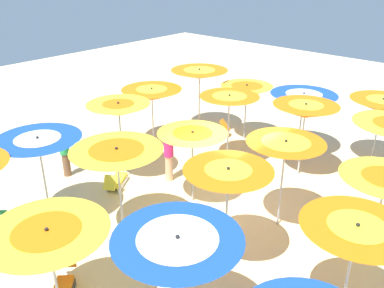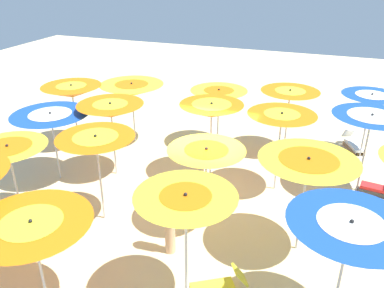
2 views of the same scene
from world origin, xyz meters
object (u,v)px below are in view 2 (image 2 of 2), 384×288
at_px(beach_umbrella_2, 186,204).
at_px(beach_umbrella_15, 72,91).
at_px(beach_umbrella_6, 96,143).
at_px(lounger_0, 353,144).
at_px(beach_umbrella_1, 33,232).
at_px(beach_umbrella_12, 211,110).
at_px(beach_umbrella_7, 206,156).
at_px(beach_umbrella_11, 111,110).
at_px(lounger_2, 2,242).
at_px(beach_umbrella_16, 132,90).
at_px(beach_umbrella_19, 371,100).
at_px(beach_umbrella_3, 350,232).
at_px(beachgoer_1, 170,218).
at_px(beach_umbrella_10, 51,119).
at_px(beach_umbrella_14, 371,121).
at_px(beach_umbrella_8, 308,168).
at_px(beach_umbrella_13, 281,120).
at_px(beach_umbrella_18, 290,95).
at_px(beach_umbrella_5, 9,154).
at_px(beach_umbrella_17, 219,95).
at_px(lounger_4, 380,188).
at_px(beach_ball, 369,207).
at_px(lounger_3, 217,286).

xyz_separation_m(beach_umbrella_2, beach_umbrella_15, (5.51, 6.38, -0.25)).
bearing_deg(beach_umbrella_6, lounger_0, -43.11).
height_order(beach_umbrella_1, beach_umbrella_12, beach_umbrella_12).
bearing_deg(beach_umbrella_2, beach_umbrella_7, 9.74).
height_order(beach_umbrella_11, lounger_2, beach_umbrella_11).
height_order(beach_umbrella_16, beach_umbrella_19, beach_umbrella_19).
relative_size(beach_umbrella_15, beach_umbrella_19, 1.00).
height_order(beach_umbrella_3, beachgoer_1, beach_umbrella_3).
relative_size(beach_umbrella_10, beach_umbrella_14, 0.93).
height_order(beach_umbrella_6, beach_umbrella_19, beach_umbrella_6).
distance_m(beach_umbrella_14, beach_umbrella_15, 9.74).
bearing_deg(beach_umbrella_8, beachgoer_1, 112.15).
height_order(beach_umbrella_1, beachgoer_1, beach_umbrella_1).
height_order(beach_umbrella_2, beach_umbrella_13, beach_umbrella_2).
bearing_deg(beach_umbrella_19, beach_umbrella_10, 118.44).
bearing_deg(beach_umbrella_8, lounger_0, -11.89).
relative_size(beach_umbrella_3, lounger_0, 1.88).
height_order(beach_umbrella_2, beach_umbrella_11, beach_umbrella_2).
relative_size(beach_umbrella_18, beach_umbrella_19, 0.99).
height_order(beach_umbrella_1, beach_umbrella_6, beach_umbrella_6).
height_order(beach_umbrella_7, beach_umbrella_8, beach_umbrella_8).
bearing_deg(beach_umbrella_15, lounger_0, -72.49).
distance_m(beach_umbrella_8, beach_umbrella_14, 3.60).
bearing_deg(beach_umbrella_11, beach_umbrella_8, -106.13).
distance_m(beach_umbrella_11, beach_umbrella_15, 2.84).
bearing_deg(beach_umbrella_5, beach_umbrella_15, 16.09).
height_order(beach_umbrella_14, lounger_0, beach_umbrella_14).
height_order(beach_umbrella_6, beach_umbrella_17, beach_umbrella_6).
height_order(beach_umbrella_13, beach_umbrella_19, beach_umbrella_13).
xyz_separation_m(beach_umbrella_19, lounger_2, (-8.15, 8.12, -1.87)).
bearing_deg(lounger_4, beach_umbrella_8, 66.60).
bearing_deg(beach_umbrella_10, beach_umbrella_13, -75.42).
bearing_deg(lounger_0, beach_umbrella_5, -71.72).
bearing_deg(beach_umbrella_17, beach_umbrella_6, 164.44).
xyz_separation_m(beach_umbrella_6, beach_umbrella_19, (6.21, -6.52, -0.14)).
bearing_deg(beach_umbrella_5, beach_umbrella_6, -69.95).
bearing_deg(beach_umbrella_17, beach_umbrella_7, -167.13).
distance_m(beach_umbrella_3, beach_umbrella_18, 7.50).
bearing_deg(beach_umbrella_6, beach_umbrella_12, -31.53).
height_order(beach_umbrella_15, beach_ball, beach_umbrella_15).
bearing_deg(beach_umbrella_6, beach_umbrella_8, -84.08).
xyz_separation_m(beach_umbrella_8, beach_umbrella_15, (3.16, 8.32, -0.15)).
bearing_deg(beach_umbrella_16, lounger_3, -140.46).
distance_m(beach_umbrella_14, beach_umbrella_18, 3.13).
height_order(lounger_0, beach_ball, lounger_0).
relative_size(beach_umbrella_10, beach_umbrella_19, 0.99).
distance_m(beach_umbrella_3, beach_umbrella_6, 6.03).
bearing_deg(beach_umbrella_3, beach_umbrella_5, 84.70).
distance_m(beach_umbrella_7, beach_umbrella_17, 4.84).
bearing_deg(beach_umbrella_13, beach_umbrella_14, -71.53).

